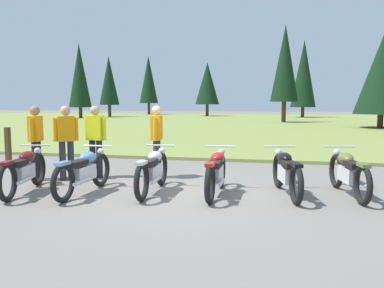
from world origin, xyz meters
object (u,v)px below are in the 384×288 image
motorcycle_red (216,172)px  rider_with_back_turned (66,138)px  motorcycle_maroon (24,170)px  motorcycle_sky_blue (84,171)px  rider_checking_bike (157,137)px  rider_in_hivis_vest (36,138)px  motorcycle_olive (348,173)px  trail_marker_post (8,147)px  motorcycle_silver (153,170)px  motorcycle_black (286,172)px  rider_near_row_end (96,137)px

motorcycle_red → rider_with_back_turned: 3.63m
motorcycle_maroon → motorcycle_sky_blue: size_ratio=0.99×
motorcycle_red → rider_checking_bike: 2.21m
rider_in_hivis_vest → motorcycle_olive: bearing=-0.9°
motorcycle_red → trail_marker_post: (-6.00, 2.00, 0.10)m
motorcycle_silver → motorcycle_black: same height
motorcycle_olive → rider_in_hivis_vest: bearing=179.1°
rider_in_hivis_vest → motorcycle_red: bearing=-7.7°
rider_checking_bike → rider_with_back_turned: (-1.90, -0.70, 0.00)m
motorcycle_olive → rider_in_hivis_vest: (-6.60, 0.10, 0.51)m
motorcycle_silver → rider_with_back_turned: bearing=160.7°
motorcycle_black → rider_with_back_turned: size_ratio=1.24×
rider_with_back_turned → motorcycle_olive: bearing=-2.4°
motorcycle_red → motorcycle_sky_blue: bearing=-169.5°
motorcycle_sky_blue → rider_near_row_end: rider_near_row_end is taller
motorcycle_maroon → rider_with_back_turned: (0.13, 1.35, 0.51)m
motorcycle_silver → motorcycle_black: bearing=7.4°
motorcycle_sky_blue → rider_with_back_turned: rider_with_back_turned is taller
motorcycle_sky_blue → motorcycle_olive: same height
motorcycle_sky_blue → motorcycle_red: size_ratio=1.00×
motorcycle_maroon → rider_checking_bike: rider_checking_bike is taller
motorcycle_black → trail_marker_post: 7.50m
motorcycle_red → rider_near_row_end: size_ratio=1.26×
motorcycle_black → rider_near_row_end: (-4.29, 0.87, 0.51)m
motorcycle_olive → rider_with_back_turned: rider_with_back_turned is taller
motorcycle_maroon → motorcycle_sky_blue: 1.18m
motorcycle_maroon → rider_checking_bike: size_ratio=1.24×
rider_in_hivis_vest → rider_with_back_turned: size_ratio=1.00×
motorcycle_silver → rider_in_hivis_vest: rider_in_hivis_vest is taller
motorcycle_maroon → rider_with_back_turned: bearing=84.4°
rider_near_row_end → motorcycle_red: bearing=-20.3°
rider_in_hivis_vest → trail_marker_post: rider_in_hivis_vest is taller
motorcycle_black → rider_with_back_turned: rider_with_back_turned is taller
motorcycle_olive → trail_marker_post: (-8.42, 1.54, 0.10)m
trail_marker_post → rider_in_hivis_vest: bearing=-38.3°
motorcycle_black → rider_in_hivis_vest: rider_in_hivis_vest is taller
rider_checking_bike → rider_in_hivis_vest: size_ratio=1.00×
rider_with_back_turned → trail_marker_post: bearing=152.6°
motorcycle_olive → rider_with_back_turned: size_ratio=1.25×
motorcycle_red → rider_in_hivis_vest: bearing=172.3°
motorcycle_sky_blue → rider_checking_bike: (0.87, 1.88, 0.51)m
motorcycle_silver → motorcycle_red: size_ratio=1.00×
motorcycle_maroon → motorcycle_olive: (6.08, 1.10, 0.00)m
motorcycle_silver → motorcycle_black: 2.54m
motorcycle_maroon → rider_near_row_end: bearing=69.5°
rider_near_row_end → rider_with_back_turned: same height
motorcycle_silver → motorcycle_red: (1.23, 0.08, 0.00)m
rider_checking_bike → motorcycle_sky_blue: bearing=-114.8°
motorcycle_sky_blue → motorcycle_olive: size_ratio=1.01×
motorcycle_silver → trail_marker_post: 5.21m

